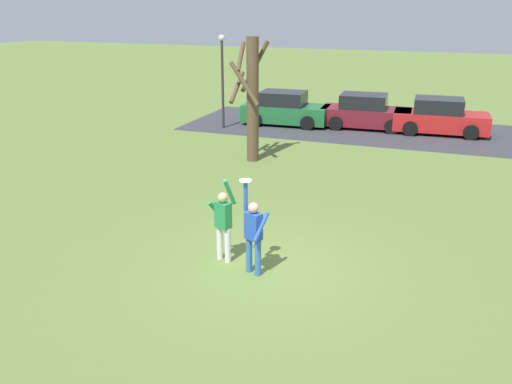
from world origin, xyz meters
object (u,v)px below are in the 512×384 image
Objects in this scene: parked_car_red at (440,117)px; parked_car_maroon at (365,113)px; bare_tree_tall at (252,97)px; person_catcher at (253,232)px; person_defender at (223,221)px; frisbee_disc at (246,180)px; lamppost_by_lot at (222,72)px; parked_car_green at (285,109)px.

parked_car_maroon is at bearing 177.68° from parked_car_red.
parked_car_maroon is 0.93× the size of bare_tree_tall.
person_catcher is 0.50× the size of parked_car_maroon.
bare_tree_tall is at bearing 128.82° from person_defender.
bare_tree_tall reaches higher than person_defender.
person_catcher is 15.85m from parked_car_red.
frisbee_disc is 0.06× the size of parked_car_red.
person_catcher is at bearing -104.43° from parked_car_red.
lamppost_by_lot is at bearing 115.45° from frisbee_disc.
parked_car_green is 6.77m from bare_tree_tall.
person_defender is 8.53m from bare_tree_tall.
person_catcher is at bearing 0.00° from person_defender.
lamppost_by_lot is (-2.51, -1.76, 1.86)m from parked_car_green.
parked_car_green and parked_car_red have the same top height.
frisbee_disc is 14.53m from lamppost_by_lot.
person_catcher is 9.13m from bare_tree_tall.
frisbee_disc is at bearing -70.17° from bare_tree_tall.
frisbee_disc is (-0.21, 0.09, 1.11)m from person_catcher.
parked_car_red is 0.93× the size of bare_tree_tall.
parked_car_green is 3.82m from parked_car_maroon.
bare_tree_tall is at bearing -55.87° from lamppost_by_lot.
person_catcher is 0.46× the size of bare_tree_tall.
parked_car_maroon is (0.05, 15.40, -1.37)m from frisbee_disc.
parked_car_green is 0.98× the size of lamppost_by_lot.
parked_car_green is at bearing 35.06° from lamppost_by_lot.
parked_car_maroon is (0.70, 15.13, -0.25)m from person_defender.
person_defender is 1.32m from frisbee_disc.
person_catcher is at bearing -63.96° from lamppost_by_lot.
parked_car_maroon is at bearing 66.58° from bare_tree_tall.
frisbee_disc reaches higher than parked_car_maroon.
person_catcher is 15.47m from parked_car_green.
frisbee_disc is 0.06× the size of bare_tree_tall.
frisbee_disc is 0.06× the size of parked_car_maroon.
parked_car_green is 1.00× the size of parked_car_red.
person_defender is at bearing -95.48° from parked_car_maroon.
parked_car_red is (4.05, 15.16, -0.25)m from person_defender.
parked_car_green is 7.15m from parked_car_red.
person_defender is 14.09m from lamppost_by_lot.
lamppost_by_lot is at bearing -169.26° from parked_car_red.
frisbee_disc is 15.46m from parked_car_maroon.
parked_car_red is (3.35, 0.03, 0.00)m from parked_car_maroon.
lamppost_by_lot is (-6.45, 13.19, 1.60)m from person_catcher.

